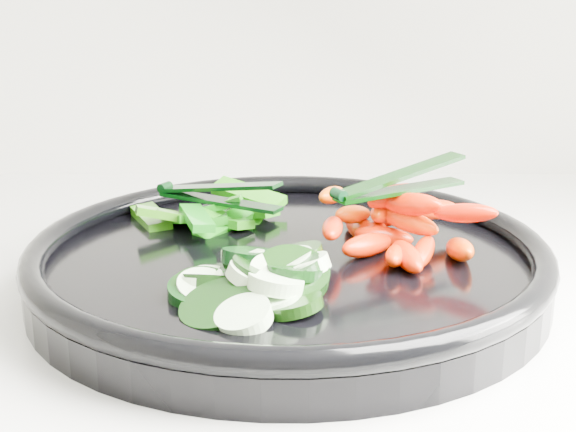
{
  "coord_description": "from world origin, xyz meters",
  "views": [
    {
      "loc": [
        -0.21,
        1.11,
        1.15
      ],
      "look_at": [
        -0.21,
        1.65,
        0.99
      ],
      "focal_mm": 50.0,
      "sensor_mm": 36.0,
      "label": 1
    }
  ],
  "objects": [
    {
      "name": "veggie_tray",
      "position": [
        -0.21,
        1.65,
        0.95
      ],
      "size": [
        0.44,
        0.44,
        0.04
      ],
      "color": "black",
      "rests_on": "counter"
    },
    {
      "name": "cucumber_pile",
      "position": [
        -0.24,
        1.58,
        0.96
      ],
      "size": [
        0.12,
        0.13,
        0.04
      ],
      "color": "black",
      "rests_on": "veggie_tray"
    },
    {
      "name": "pepper_pile",
      "position": [
        -0.28,
        1.73,
        0.96
      ],
      "size": [
        0.13,
        0.12,
        0.03
      ],
      "color": "#1C6109",
      "rests_on": "veggie_tray"
    },
    {
      "name": "carrot_pile",
      "position": [
        -0.14,
        1.67,
        0.97
      ],
      "size": [
        0.13,
        0.14,
        0.06
      ],
      "color": "red",
      "rests_on": "veggie_tray"
    },
    {
      "name": "tong_pepper",
      "position": [
        -0.27,
        1.73,
        0.98
      ],
      "size": [
        0.11,
        0.07,
        0.02
      ],
      "color": "black",
      "rests_on": "pepper_pile"
    },
    {
      "name": "tong_carrot",
      "position": [
        -0.14,
        1.67,
        1.0
      ],
      "size": [
        0.11,
        0.07,
        0.02
      ],
      "color": "black",
      "rests_on": "carrot_pile"
    }
  ]
}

